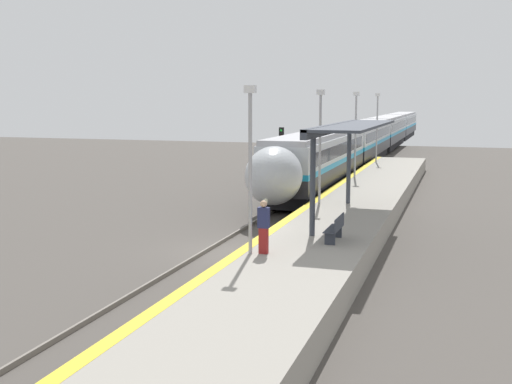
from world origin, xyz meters
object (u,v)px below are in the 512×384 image
at_px(lamppost_mid, 320,139).
at_px(person_waiting, 264,226).
at_px(railway_signal, 281,154).
at_px(lamppost_far, 356,129).
at_px(platform_bench, 336,228).
at_px(lamppost_near, 250,159).
at_px(train, 375,135).
at_px(lamppost_farthest, 377,123).

bearing_deg(lamppost_mid, person_waiting, -87.73).
relative_size(railway_signal, lamppost_mid, 0.79).
bearing_deg(lamppost_far, platform_bench, -82.83).
bearing_deg(lamppost_near, train, 92.72).
height_order(railway_signal, lamppost_far, lamppost_far).
relative_size(person_waiting, lamppost_farthest, 0.32).
xyz_separation_m(train, lamppost_far, (2.26, -26.83, 1.87)).
bearing_deg(lamppost_far, train, 94.81).
distance_m(train, lamppost_farthest, 16.76).
bearing_deg(person_waiting, lamppost_farthest, 90.75).
bearing_deg(train, lamppost_far, -85.19).
height_order(lamppost_near, lamppost_farthest, same).
xyz_separation_m(platform_bench, person_waiting, (-1.86, -2.48, 0.42)).
bearing_deg(railway_signal, lamppost_farthest, 70.79).
bearing_deg(person_waiting, lamppost_near, -163.01).
distance_m(train, lamppost_mid, 37.26).
bearing_deg(lamppost_near, platform_bench, 48.89).
height_order(person_waiting, lamppost_mid, lamppost_mid).
relative_size(railway_signal, lamppost_farthest, 0.79).
height_order(platform_bench, lamppost_farthest, lamppost_farthest).
relative_size(train, lamppost_near, 14.60).
distance_m(person_waiting, lamppost_mid, 10.43).
height_order(person_waiting, lamppost_far, lamppost_far).
height_order(train, person_waiting, train).
xyz_separation_m(person_waiting, railway_signal, (-4.64, 18.68, 0.66)).
bearing_deg(lamppost_mid, lamppost_farthest, 90.00).
xyz_separation_m(person_waiting, lamppost_mid, (-0.40, 10.20, 2.15)).
height_order(platform_bench, railway_signal, railway_signal).
bearing_deg(lamppost_far, lamppost_near, -90.00).
bearing_deg(lamppost_far, lamppost_farthest, 90.00).
xyz_separation_m(platform_bench, lamppost_near, (-2.27, -2.60, 2.58)).
bearing_deg(train, railway_signal, -93.95).
relative_size(lamppost_mid, lamppost_far, 1.00).
relative_size(platform_bench, lamppost_farthest, 0.31).
height_order(train, lamppost_near, lamppost_near).
bearing_deg(railway_signal, lamppost_near, -77.30).
relative_size(lamppost_near, lamppost_farthest, 1.00).
height_order(platform_bench, lamppost_far, lamppost_far).
distance_m(lamppost_far, lamppost_farthest, 10.32).
height_order(railway_signal, lamppost_farthest, lamppost_farthest).
relative_size(railway_signal, lamppost_near, 0.79).
bearing_deg(train, lamppost_mid, -86.53).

